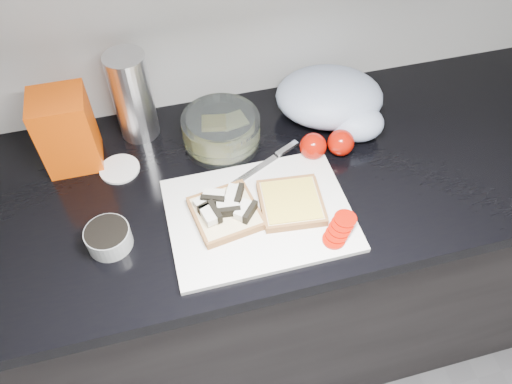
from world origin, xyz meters
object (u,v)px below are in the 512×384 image
at_px(glass_bowl, 221,131).
at_px(steel_canister, 133,97).
at_px(cutting_board, 259,215).
at_px(bread_bag, 67,131).

relative_size(glass_bowl, steel_canister, 0.84).
height_order(cutting_board, glass_bowl, glass_bowl).
distance_m(bread_bag, steel_canister, 0.17).
relative_size(cutting_board, glass_bowl, 2.08).
xyz_separation_m(bread_bag, steel_canister, (0.16, 0.06, 0.02)).
bearing_deg(bread_bag, glass_bowl, -4.62).
relative_size(cutting_board, bread_bag, 2.08).
xyz_separation_m(glass_bowl, steel_canister, (-0.19, 0.09, 0.08)).
height_order(glass_bowl, bread_bag, bread_bag).
bearing_deg(cutting_board, glass_bowl, 96.94).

